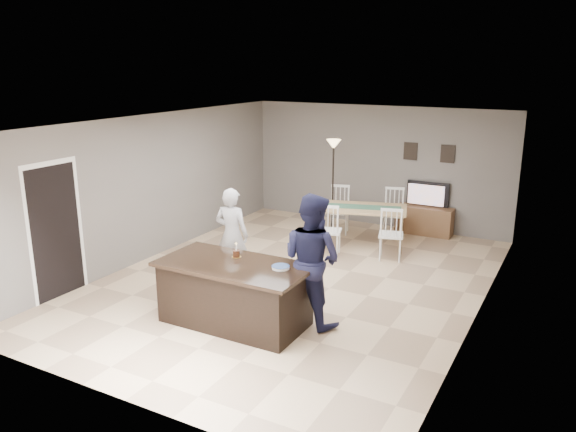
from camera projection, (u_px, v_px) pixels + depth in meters
The scene contains 14 objects.
floor at pixel (294, 281), 9.59m from camera, with size 8.00×8.00×0.00m, color tan.
room_shell at pixel (294, 185), 9.15m from camera, with size 8.00×8.00×8.00m.
kitchen_island at pixel (235, 293), 7.95m from camera, with size 2.15×1.10×0.90m.
tv_console at pixel (424, 220), 12.16m from camera, with size 1.20×0.40×0.60m, color brown.
television at pixel (427, 194), 12.07m from camera, with size 0.91×0.12×0.53m, color black.
tv_screen_glow at pixel (426, 195), 12.00m from camera, with size 0.78×0.78×0.00m, color orange.
picture_frames at pixel (429, 153), 11.97m from camera, with size 1.10×0.02×0.38m.
doorway at pixel (55, 220), 8.68m from camera, with size 0.00×2.10×2.65m.
woman at pixel (232, 235), 9.43m from camera, with size 0.59×0.39×1.61m, color #B3B3B7.
man at pixel (312, 259), 7.85m from camera, with size 0.92×0.72×1.89m, color #171834.
birthday_cake at pixel (236, 254), 8.08m from camera, with size 0.14×0.14×0.21m.
plate_stack at pixel (281, 267), 7.63m from camera, with size 0.25×0.25×0.04m.
dining_table at pixel (363, 214), 11.31m from camera, with size 2.09×2.29×1.04m.
floor_lamp at pixel (333, 161), 11.87m from camera, with size 0.31×0.31×2.05m.
Camera 1 is at (4.18, -7.92, 3.61)m, focal length 35.00 mm.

